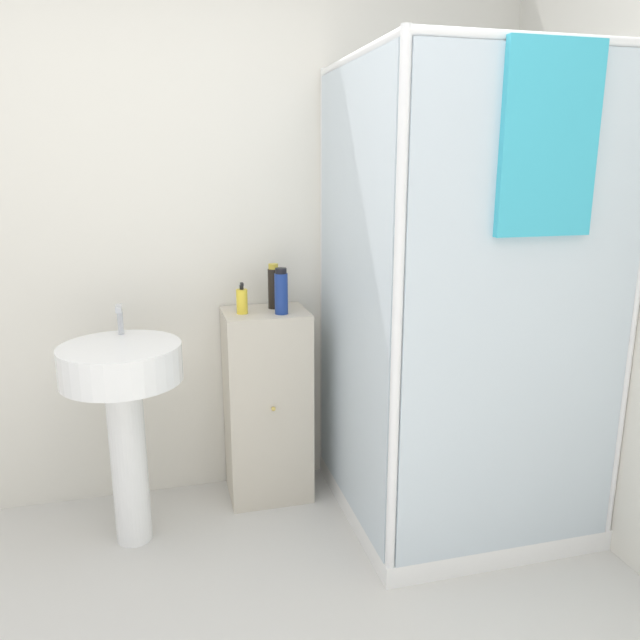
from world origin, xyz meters
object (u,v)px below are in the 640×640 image
sink (123,395)px  shampoo_bottle_tall_black (274,287)px  shampoo_bottle_blue (281,292)px  soap_dispenser (242,301)px

sink → shampoo_bottle_tall_black: bearing=22.8°
shampoo_bottle_tall_black → shampoo_bottle_blue: (0.01, -0.12, -0.00)m
sink → shampoo_bottle_tall_black: (0.68, 0.29, 0.36)m
sink → shampoo_bottle_blue: bearing=13.7°
shampoo_bottle_tall_black → shampoo_bottle_blue: bearing=-84.2°
shampoo_bottle_blue → soap_dispenser: bearing=163.5°
soap_dispenser → shampoo_bottle_blue: size_ratio=0.69×
sink → soap_dispenser: size_ratio=7.02×
shampoo_bottle_blue → sink: bearing=-166.3°
shampoo_bottle_tall_black → sink: bearing=-157.2°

